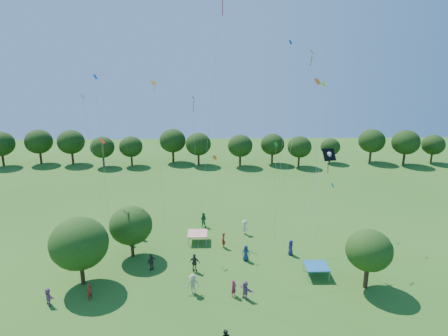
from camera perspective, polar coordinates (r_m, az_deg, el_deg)
near_tree_west at (r=39.05m, az=-20.00°, el=-10.09°), size 5.29×5.29×6.51m
near_tree_north at (r=42.86m, az=-13.16°, el=-7.98°), size 4.45×4.45×5.56m
near_tree_east at (r=38.63m, az=20.01°, el=-11.00°), size 4.14×4.14×5.63m
treeline at (r=76.91m, az=-2.19°, el=3.50°), size 88.01×8.77×6.77m
tent_red_stripe at (r=45.99m, az=-3.82°, el=-9.31°), size 2.20×2.20×1.10m
tent_blue at (r=40.43m, az=13.06°, el=-13.49°), size 2.20×2.20×1.10m
crowd_person_0 at (r=43.83m, az=9.50°, el=-11.13°), size 0.51×0.86×1.69m
crowd_person_1 at (r=44.71m, az=-0.10°, el=-10.29°), size 0.47×0.68×1.74m
crowd_person_2 at (r=46.71m, az=-13.41°, el=-9.56°), size 0.94×0.91×1.73m
crowd_person_3 at (r=37.08m, az=-4.48°, el=-16.17°), size 1.27×0.63×1.89m
crowd_person_4 at (r=41.09m, az=-10.33°, el=-13.07°), size 1.03×1.08×1.76m
crowd_person_5 at (r=38.68m, az=-23.80°, el=-16.45°), size 1.38×1.37×1.54m
crowd_person_6 at (r=47.65m, az=-11.80°, el=-8.93°), size 0.82×0.97×1.73m
crowd_person_7 at (r=38.08m, az=-18.71°, el=-16.38°), size 0.62×0.70×1.58m
crowd_person_8 at (r=49.88m, az=-2.97°, el=-7.37°), size 1.01×0.76×1.82m
crowd_person_9 at (r=47.91m, az=2.98°, el=-8.43°), size 0.89×1.26×1.77m
crowd_person_10 at (r=40.31m, az=-4.21°, el=-13.34°), size 1.20×0.80×1.88m
crowd_person_11 at (r=36.41m, az=3.07°, el=-17.00°), size 1.48×1.51×1.67m
crowd_person_12 at (r=42.22m, az=3.13°, el=-12.02°), size 0.91×0.59×1.71m
crowd_person_13 at (r=36.70m, az=1.40°, el=-16.80°), size 0.67×0.68×1.55m
pirate_kite at (r=40.44m, az=14.69°, el=1.61°), size 7.32×7.51×10.37m
red_high_kite at (r=36.04m, az=-1.03°, el=17.52°), size 3.02×5.67×26.26m
small_kite_0 at (r=43.05m, az=-0.96°, el=-0.66°), size 1.69×0.58×8.89m
small_kite_1 at (r=46.73m, az=13.45°, el=8.58°), size 2.65×10.92×21.13m
small_kite_2 at (r=44.59m, az=-9.65°, el=7.31°), size 1.23×2.86×16.56m
small_kite_3 at (r=40.41m, az=7.37°, el=-0.42°), size 0.46×0.89×10.93m
small_kite_4 at (r=45.98m, az=-17.44°, el=7.00°), size 1.79×5.81×17.20m
small_kite_5 at (r=46.85m, az=-4.25°, el=5.24°), size 0.40×1.98×14.68m
small_kite_6 at (r=47.32m, az=-18.90°, el=5.83°), size 3.60×6.73×15.01m
small_kite_7 at (r=39.32m, az=14.69°, el=-4.20°), size 0.86×3.24×7.84m
small_kite_8 at (r=42.47m, az=13.16°, el=7.96°), size 0.84×4.50×16.93m
small_kite_9 at (r=43.15m, az=-16.81°, el=1.57°), size 0.72×1.67×10.98m
small_kite_10 at (r=48.73m, az=13.79°, el=6.92°), size 3.42×12.28×16.07m
small_kite_11 at (r=32.91m, az=10.20°, el=5.77°), size 3.02×2.41×19.67m
small_kite_12 at (r=41.57m, az=8.73°, el=8.34°), size 1.88×4.58×20.70m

